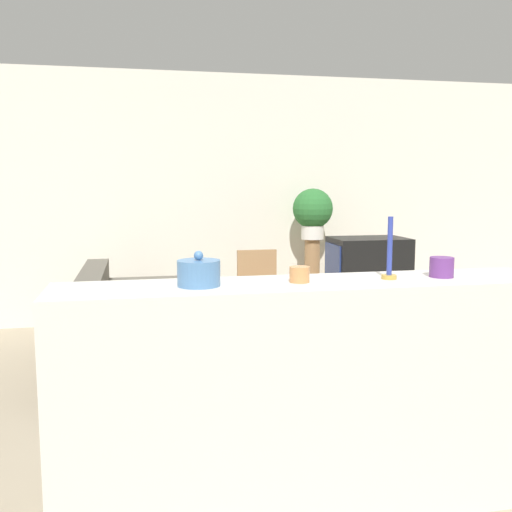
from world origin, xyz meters
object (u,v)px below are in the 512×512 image
at_px(couch, 132,332).
at_px(television, 368,263).
at_px(potted_plant, 313,211).
at_px(decorative_bowl, 199,273).
at_px(wooden_chair, 259,291).

xyz_separation_m(couch, television, (2.23, 0.34, 0.47)).
distance_m(potted_plant, decorative_bowl, 3.84).
bearing_deg(potted_plant, decorative_bowl, -114.74).
height_order(wooden_chair, decorative_bowl, decorative_bowl).
bearing_deg(decorative_bowl, wooden_chair, 72.97).
xyz_separation_m(television, wooden_chair, (-1.01, 0.27, -0.28)).
bearing_deg(wooden_chair, decorative_bowl, -107.03).
distance_m(couch, wooden_chair, 1.38).
xyz_separation_m(wooden_chair, potted_plant, (0.71, 0.55, 0.75)).
height_order(couch, wooden_chair, wooden_chair).
relative_size(couch, decorative_bowl, 10.42).
bearing_deg(couch, potted_plant, 31.20).
distance_m(couch, decorative_bowl, 2.49).
bearing_deg(television, couch, -171.24).
height_order(television, wooden_chair, television).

